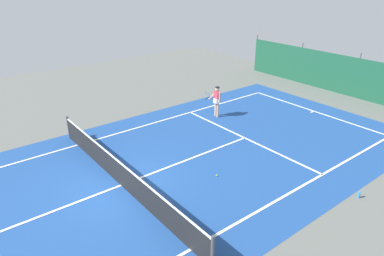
{
  "coord_description": "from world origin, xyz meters",
  "views": [
    {
      "loc": [
        10.11,
        -4.69,
        7.15
      ],
      "look_at": [
        -0.84,
        3.94,
        0.9
      ],
      "focal_mm": 32.99,
      "sensor_mm": 36.0,
      "label": 1
    }
  ],
  "objects_px": {
    "tennis_ball_near_player": "(158,122)",
    "tennis_ball_midcourt": "(217,175)",
    "tennis_net": "(120,173)",
    "tennis_player": "(217,99)",
    "water_bottle": "(359,195)"
  },
  "relations": [
    {
      "from": "tennis_ball_near_player",
      "to": "tennis_ball_midcourt",
      "type": "distance_m",
      "value": 5.79
    },
    {
      "from": "tennis_net",
      "to": "tennis_ball_midcourt",
      "type": "bearing_deg",
      "value": 61.86
    },
    {
      "from": "tennis_player",
      "to": "tennis_ball_midcourt",
      "type": "xyz_separation_m",
      "value": [
        4.51,
        -4.0,
        -0.93
      ]
    },
    {
      "from": "tennis_player",
      "to": "tennis_ball_midcourt",
      "type": "bearing_deg",
      "value": 146.21
    },
    {
      "from": "tennis_net",
      "to": "tennis_ball_midcourt",
      "type": "relative_size",
      "value": 153.33
    },
    {
      "from": "tennis_ball_near_player",
      "to": "tennis_player",
      "type": "bearing_deg",
      "value": 68.02
    },
    {
      "from": "tennis_ball_near_player",
      "to": "tennis_ball_midcourt",
      "type": "height_order",
      "value": "same"
    },
    {
      "from": "tennis_ball_near_player",
      "to": "tennis_ball_midcourt",
      "type": "xyz_separation_m",
      "value": [
        5.69,
        -1.05,
        0.0
      ]
    },
    {
      "from": "tennis_ball_near_player",
      "to": "water_bottle",
      "type": "height_order",
      "value": "water_bottle"
    },
    {
      "from": "tennis_net",
      "to": "water_bottle",
      "type": "distance_m",
      "value": 8.34
    },
    {
      "from": "tennis_net",
      "to": "tennis_ball_midcourt",
      "type": "xyz_separation_m",
      "value": [
        1.68,
        3.15,
        -0.48
      ]
    },
    {
      "from": "tennis_player",
      "to": "tennis_net",
      "type": "bearing_deg",
      "value": 119.33
    },
    {
      "from": "tennis_ball_near_player",
      "to": "tennis_net",
      "type": "bearing_deg",
      "value": -46.36
    },
    {
      "from": "tennis_net",
      "to": "water_bottle",
      "type": "relative_size",
      "value": 42.17
    },
    {
      "from": "tennis_player",
      "to": "tennis_ball_near_player",
      "type": "height_order",
      "value": "tennis_player"
    }
  ]
}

